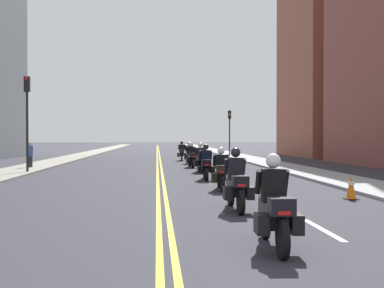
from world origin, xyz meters
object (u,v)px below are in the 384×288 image
(motorcycle_6, at_px, (189,155))
(traffic_light_near, at_px, (27,107))
(motorcycle_2, at_px, (221,173))
(pedestrian_0, at_px, (30,155))
(motorcycle_1, at_px, (236,185))
(motorcycle_7, at_px, (182,153))
(motorcycle_3, at_px, (206,166))
(traffic_light_far, at_px, (230,125))
(traffic_cone_0, at_px, (351,187))
(motorcycle_5, at_px, (191,157))
(motorcycle_4, at_px, (200,160))
(motorcycle_0, at_px, (274,210))

(motorcycle_6, distance_m, traffic_light_near, 13.01)
(motorcycle_2, relative_size, pedestrian_0, 1.26)
(motorcycle_1, relative_size, motorcycle_6, 1.05)
(motorcycle_7, xyz_separation_m, traffic_light_near, (-8.86, -13.59, 2.87))
(motorcycle_2, bearing_deg, motorcycle_3, 94.63)
(traffic_light_far, distance_m, pedestrian_0, 22.73)
(motorcycle_3, bearing_deg, motorcycle_7, 93.22)
(motorcycle_6, xyz_separation_m, traffic_cone_0, (3.65, -20.16, -0.27))
(motorcycle_3, relative_size, motorcycle_5, 1.04)
(motorcycle_4, distance_m, traffic_light_near, 9.63)
(motorcycle_3, distance_m, motorcycle_5, 8.86)
(motorcycle_3, distance_m, traffic_light_near, 10.38)
(motorcycle_3, xyz_separation_m, motorcycle_7, (-0.16, 17.84, 0.00))
(motorcycle_5, relative_size, traffic_cone_0, 2.72)
(motorcycle_6, distance_m, motorcycle_7, 4.81)
(motorcycle_4, xyz_separation_m, motorcycle_7, (-0.33, 13.28, -0.02))
(motorcycle_3, relative_size, traffic_cone_0, 2.84)
(motorcycle_2, height_order, motorcycle_4, motorcycle_4)
(pedestrian_0, bearing_deg, traffic_light_near, 25.44)
(motorcycle_0, xyz_separation_m, pedestrian_0, (-9.62, 21.29, 0.18))
(motorcycle_4, relative_size, motorcycle_5, 1.01)
(motorcycle_5, height_order, traffic_light_near, traffic_light_near)
(motorcycle_1, relative_size, motorcycle_3, 1.03)
(motorcycle_0, height_order, motorcycle_7, motorcycle_0)
(motorcycle_6, xyz_separation_m, pedestrian_0, (-9.96, -5.17, 0.19))
(pedestrian_0, bearing_deg, traffic_cone_0, 55.05)
(motorcycle_2, relative_size, motorcycle_5, 0.98)
(motorcycle_3, xyz_separation_m, motorcycle_6, (0.13, 13.04, 0.02))
(motorcycle_5, bearing_deg, traffic_light_far, 69.72)
(motorcycle_2, height_order, motorcycle_7, motorcycle_7)
(motorcycle_5, bearing_deg, motorcycle_7, 87.65)
(motorcycle_3, distance_m, motorcycle_7, 17.85)
(pedestrian_0, bearing_deg, motorcycle_3, 64.14)
(motorcycle_3, bearing_deg, motorcycle_6, 92.12)
(motorcycle_5, distance_m, motorcycle_7, 8.99)
(motorcycle_7, bearing_deg, motorcycle_5, -86.42)
(motorcycle_2, bearing_deg, motorcycle_4, 92.69)
(motorcycle_0, relative_size, traffic_light_far, 0.48)
(motorcycle_0, bearing_deg, motorcycle_5, 91.92)
(motorcycle_0, bearing_deg, traffic_light_far, 84.84)
(traffic_cone_0, xyz_separation_m, traffic_light_far, (1.14, 32.13, 2.76))
(motorcycle_1, relative_size, motorcycle_5, 1.08)
(motorcycle_4, bearing_deg, motorcycle_0, -92.65)
(motorcycle_0, xyz_separation_m, motorcycle_6, (0.34, 26.47, -0.02))
(motorcycle_3, distance_m, motorcycle_6, 13.04)
(motorcycle_6, relative_size, traffic_light_far, 0.48)
(motorcycle_3, height_order, motorcycle_6, motorcycle_3)
(motorcycle_5, height_order, traffic_light_far, traffic_light_far)
(motorcycle_0, distance_m, motorcycle_6, 26.47)
(motorcycle_7, bearing_deg, traffic_cone_0, -78.44)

